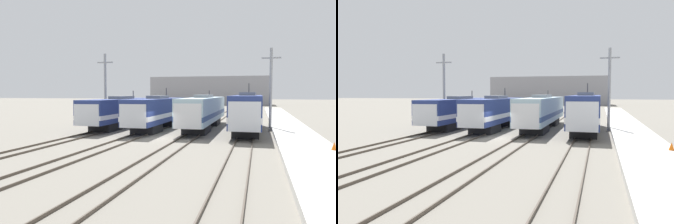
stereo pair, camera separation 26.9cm
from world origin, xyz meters
The scene contains 14 objects.
ground_plane centered at (0.00, 0.00, 0.00)m, with size 400.00×400.00×0.00m, color slate.
rail_pair_far_left centered at (-7.80, 0.00, 0.07)m, with size 1.51×120.00×0.15m.
rail_pair_center_left centered at (-2.60, 0.00, 0.07)m, with size 1.51×120.00×0.15m.
rail_pair_center_right centered at (2.60, 0.00, 0.07)m, with size 1.51×120.00×0.15m.
rail_pair_far_right centered at (7.80, 0.00, 0.07)m, with size 1.51×120.00×0.15m.
locomotive_far_left centered at (-7.80, 8.14, 2.03)m, with size 3.06×17.83×4.62m.
locomotive_center_left centered at (-2.60, 6.94, 2.07)m, with size 2.99×16.39×4.95m.
locomotive_center_right centered at (2.60, 8.96, 2.12)m, with size 2.95×19.22×4.64m.
locomotive_far_right centered at (7.80, 6.82, 2.25)m, with size 3.05×16.66×5.47m.
catenary_tower_left centered at (-10.27, 9.04, 4.87)m, with size 2.15×0.32×9.36m.
catenary_tower_right centered at (10.25, 9.04, 4.87)m, with size 2.15×0.32×9.36m.
platform centered at (12.43, 0.00, 0.22)m, with size 4.00×120.00×0.44m.
traffic_cone centered at (13.96, -5.57, 0.71)m, with size 0.38×0.38×0.54m.
depot_building centered at (-8.80, 93.00, 5.07)m, with size 42.05×15.97×10.14m.
Camera 1 is at (9.01, -29.75, 4.31)m, focal length 35.00 mm.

